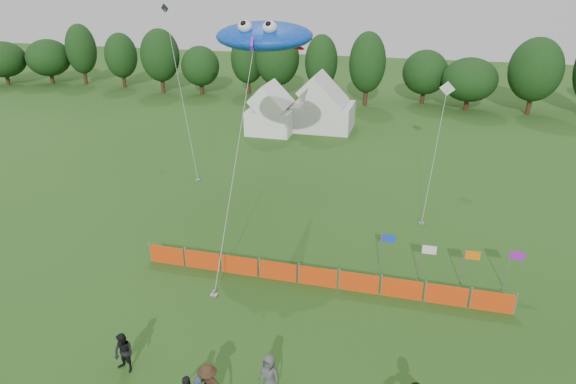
% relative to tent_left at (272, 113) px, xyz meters
% --- Properties ---
extents(ground, '(160.00, 160.00, 0.00)m').
position_rel_tent_left_xyz_m(ground, '(8.26, -31.14, -1.88)').
color(ground, '#234C16').
rests_on(ground, ground).
extents(treeline, '(104.57, 8.78, 8.36)m').
position_rel_tent_left_xyz_m(treeline, '(9.86, 13.78, 2.31)').
color(treeline, '#382314').
rests_on(treeline, ground).
extents(tent_left, '(4.21, 4.21, 3.72)m').
position_rel_tent_left_xyz_m(tent_left, '(0.00, 0.00, 0.00)').
color(tent_left, white).
rests_on(tent_left, ground).
extents(tent_right, '(5.70, 4.56, 4.02)m').
position_rel_tent_left_xyz_m(tent_right, '(4.46, 2.29, 0.15)').
color(tent_right, silver).
rests_on(tent_right, ground).
extents(barrier_fence, '(17.90, 0.06, 1.00)m').
position_rel_tent_left_xyz_m(barrier_fence, '(9.50, -24.27, -1.38)').
color(barrier_fence, '#DF3E0C').
rests_on(barrier_fence, ground).
extents(flag_row, '(6.73, 0.63, 2.02)m').
position_rel_tent_left_xyz_m(flag_row, '(15.44, -22.09, -0.57)').
color(flag_row, gray).
rests_on(flag_row, ground).
extents(spectator_b, '(0.94, 0.80, 1.67)m').
position_rel_tent_left_xyz_m(spectator_b, '(3.60, -31.81, -1.04)').
color(spectator_b, black).
rests_on(spectator_b, ground).
extents(spectator_e, '(0.94, 0.75, 1.67)m').
position_rel_tent_left_xyz_m(spectator_e, '(9.24, -31.49, -1.04)').
color(spectator_e, '#48484D').
rests_on(spectator_e, ground).
extents(stingray_kite, '(5.69, 17.50, 11.75)m').
position_rel_tent_left_xyz_m(stingray_kite, '(4.60, -16.07, 8.84)').
color(stingray_kite, blue).
rests_on(stingray_kite, ground).
extents(small_kite_white, '(1.63, 9.63, 6.92)m').
position_rel_tent_left_xyz_m(small_kite_white, '(14.89, -9.79, 2.47)').
color(small_kite_white, white).
rests_on(small_kite_white, ground).
extents(small_kite_dark, '(7.04, 9.92, 11.61)m').
position_rel_tent_left_xyz_m(small_kite_dark, '(-5.34, -7.80, 4.34)').
color(small_kite_dark, black).
rests_on(small_kite_dark, ground).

